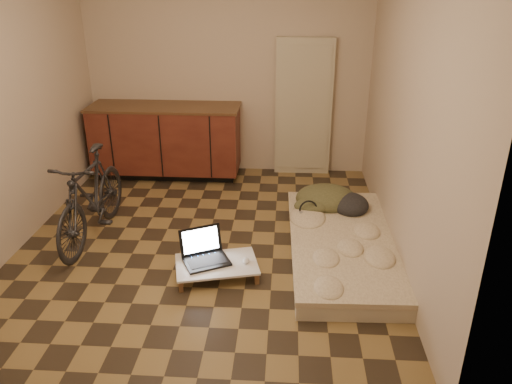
# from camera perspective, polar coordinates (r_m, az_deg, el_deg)

# --- Properties ---
(room_shell) EXTENTS (3.50, 4.00, 2.60)m
(room_shell) POSITION_cam_1_polar(r_m,az_deg,el_deg) (4.39, -6.41, 9.14)
(room_shell) COLOR brown
(room_shell) RESTS_ON ground
(cabinets) EXTENTS (1.84, 0.62, 0.91)m
(cabinets) POSITION_cam_1_polar(r_m,az_deg,el_deg) (6.38, -10.17, 5.82)
(cabinets) COLOR black
(cabinets) RESTS_ON ground
(appliance_panel) EXTENTS (0.70, 0.10, 1.70)m
(appliance_panel) POSITION_cam_1_polar(r_m,az_deg,el_deg) (6.32, 5.45, 9.54)
(appliance_panel) COLOR #C2B799
(appliance_panel) RESTS_ON ground
(bicycle) EXTENTS (0.52, 1.52, 0.97)m
(bicycle) POSITION_cam_1_polar(r_m,az_deg,el_deg) (4.99, -18.39, -0.06)
(bicycle) COLOR black
(bicycle) RESTS_ON ground
(futon) EXTENTS (1.03, 2.05, 0.17)m
(futon) POSITION_cam_1_polar(r_m,az_deg,el_deg) (4.71, 9.91, -6.02)
(futon) COLOR beige
(futon) RESTS_ON ground
(clothing_pile) EXTENTS (0.69, 0.58, 0.27)m
(clothing_pile) POSITION_cam_1_polar(r_m,az_deg,el_deg) (5.22, 8.74, -0.08)
(clothing_pile) COLOR #434427
(clothing_pile) RESTS_ON futon
(headphones) EXTENTS (0.26, 0.25, 0.14)m
(headphones) POSITION_cam_1_polar(r_m,az_deg,el_deg) (4.99, 6.01, -1.95)
(headphones) COLOR black
(headphones) RESTS_ON futon
(lap_desk) EXTENTS (0.78, 0.60, 0.11)m
(lap_desk) POSITION_cam_1_polar(r_m,az_deg,el_deg) (4.34, -4.52, -8.28)
(lap_desk) COLOR brown
(lap_desk) RESTS_ON ground
(laptop) EXTENTS (0.48, 0.46, 0.26)m
(laptop) POSITION_cam_1_polar(r_m,az_deg,el_deg) (4.37, -5.89, -7.10)
(laptop) COLOR black
(laptop) RESTS_ON lap_desk
(mouse) EXTENTS (0.06, 0.10, 0.03)m
(mouse) POSITION_cam_1_polar(r_m,az_deg,el_deg) (4.33, -1.18, -7.83)
(mouse) COLOR silver
(mouse) RESTS_ON lap_desk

